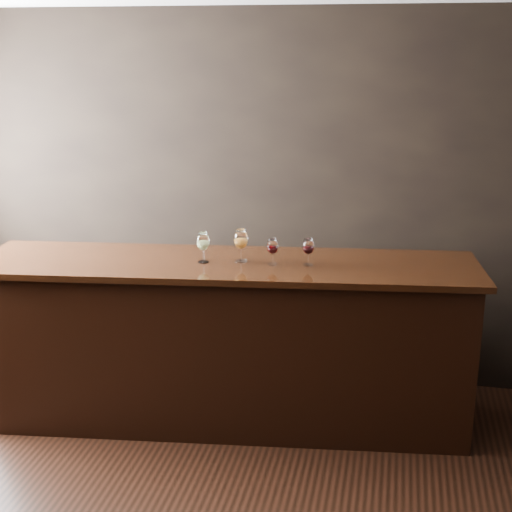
% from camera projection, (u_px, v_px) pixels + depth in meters
% --- Properties ---
extents(room_shell, '(5.02, 4.52, 2.81)m').
position_uv_depth(room_shell, '(103.00, 205.00, 3.36)').
color(room_shell, black).
rests_on(room_shell, ground).
extents(bar_counter, '(3.25, 1.05, 1.12)m').
position_uv_depth(bar_counter, '(229.00, 346.00, 4.87)').
color(bar_counter, black).
rests_on(bar_counter, ground).
extents(bar_top, '(3.37, 1.14, 0.04)m').
position_uv_depth(bar_top, '(228.00, 265.00, 4.70)').
color(bar_top, black).
rests_on(bar_top, bar_counter).
extents(back_bar_shelf, '(2.41, 0.40, 0.87)m').
position_uv_depth(back_bar_shelf, '(155.00, 320.00, 5.65)').
color(back_bar_shelf, black).
rests_on(back_bar_shelf, ground).
extents(glass_white, '(0.09, 0.09, 0.20)m').
position_uv_depth(glass_white, '(203.00, 242.00, 4.65)').
color(glass_white, white).
rests_on(glass_white, bar_top).
extents(glass_amber, '(0.09, 0.09, 0.22)m').
position_uv_depth(glass_amber, '(241.00, 240.00, 4.66)').
color(glass_amber, white).
rests_on(glass_amber, bar_top).
extents(glass_red_a, '(0.07, 0.07, 0.18)m').
position_uv_depth(glass_red_a, '(273.00, 247.00, 4.60)').
color(glass_red_a, white).
rests_on(glass_red_a, bar_top).
extents(glass_red_b, '(0.08, 0.08, 0.18)m').
position_uv_depth(glass_red_b, '(308.00, 247.00, 4.59)').
color(glass_red_b, white).
rests_on(glass_red_b, bar_top).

